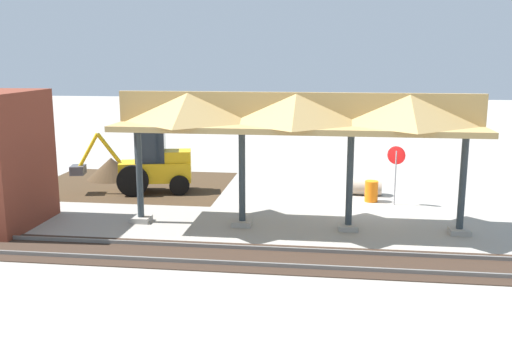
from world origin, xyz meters
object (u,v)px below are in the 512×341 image
(concrete_pipe, at_px, (364,186))
(traffic_barrel, at_px, (371,191))
(backhoe, at_px, (152,165))
(stop_sign, at_px, (396,163))

(concrete_pipe, distance_m, traffic_barrel, 1.20)
(backhoe, height_order, concrete_pipe, backhoe)
(backhoe, bearing_deg, stop_sign, 175.33)
(backhoe, xyz_separation_m, traffic_barrel, (-9.81, 0.45, -0.81))
(stop_sign, distance_m, backhoe, 10.78)
(stop_sign, bearing_deg, traffic_barrel, -24.88)
(backhoe, height_order, traffic_barrel, backhoe)
(backhoe, distance_m, traffic_barrel, 9.85)
(stop_sign, distance_m, traffic_barrel, 1.69)
(concrete_pipe, height_order, traffic_barrel, traffic_barrel)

